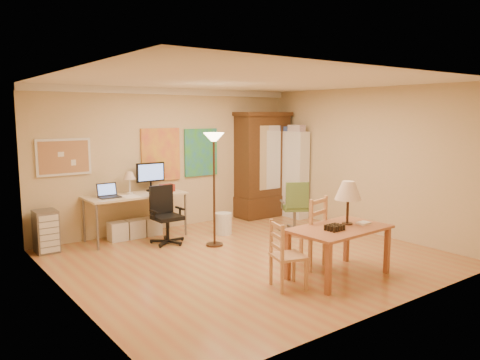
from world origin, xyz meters
TOP-DOWN VIEW (x-y plane):
  - floor at (0.00, 0.00)m, footprint 5.50×5.50m
  - crown_molding at (0.00, 2.46)m, footprint 5.50×0.08m
  - corkboard at (-2.05, 2.47)m, footprint 0.90×0.04m
  - art_panel_left at (-0.25, 2.47)m, footprint 0.80×0.04m
  - art_panel_right at (0.65, 2.47)m, footprint 0.75×0.04m
  - dining_table at (0.52, -1.38)m, footprint 1.42×0.89m
  - ladder_chair_back at (0.40, -0.85)m, footprint 0.59×0.57m
  - ladder_chair_left at (-0.42, -1.29)m, footprint 0.49×0.50m
  - torchiere_lamp at (-0.08, 0.89)m, footprint 0.35×0.35m
  - computer_desk at (-0.91, 2.16)m, footprint 1.76×0.77m
  - office_chair_black at (-0.66, 1.51)m, footprint 0.61×0.61m
  - office_chair_green at (1.67, 0.77)m, footprint 0.60×0.61m
  - drawer_cart at (-2.47, 2.19)m, footprint 0.34×0.41m
  - armoire at (2.06, 2.24)m, footprint 1.23×0.58m
  - bookshelf at (2.55, 1.80)m, footprint 0.28×0.74m
  - wastebin at (0.48, 1.44)m, footprint 0.32×0.32m

SIDE VIEW (x-z plane):
  - floor at x=0.00m, z-range 0.00..0.00m
  - wastebin at x=0.48m, z-range 0.00..0.40m
  - office_chair_green at x=1.67m, z-range -0.23..0.74m
  - office_chair_black at x=-0.66m, z-range -0.23..0.76m
  - drawer_cart at x=-2.47m, z-range 0.00..0.68m
  - ladder_chair_left at x=-0.42m, z-range -0.03..0.85m
  - computer_desk at x=-0.91m, z-range -0.18..1.15m
  - ladder_chair_back at x=0.40m, z-range -0.03..1.01m
  - dining_table at x=0.52m, z-range 0.17..1.47m
  - bookshelf at x=2.55m, z-range 0.00..1.85m
  - armoire at x=2.06m, z-range -0.15..2.11m
  - art_panel_left at x=-0.25m, z-range 0.95..1.95m
  - art_panel_right at x=0.65m, z-range 0.98..1.92m
  - corkboard at x=-2.05m, z-range 1.19..1.81m
  - torchiere_lamp at x=-0.08m, z-range 0.58..2.49m
  - crown_molding at x=0.00m, z-range 2.58..2.70m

